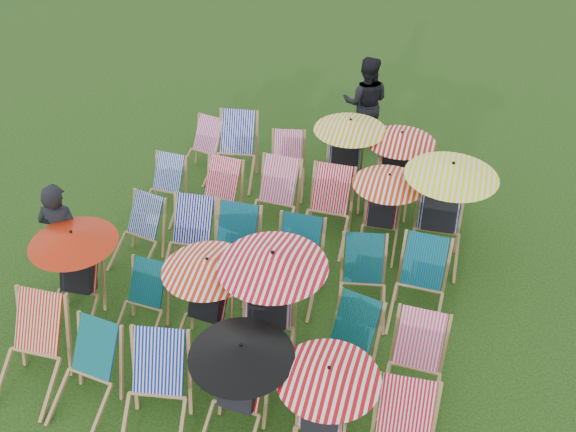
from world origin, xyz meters
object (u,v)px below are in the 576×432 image
(deckchair_0, at_px, (28,353))
(person_rear, at_px, (366,103))
(deckchair_29, at_px, (440,192))
(person_left, at_px, (63,236))

(deckchair_0, relative_size, person_rear, 0.62)
(deckchair_29, relative_size, person_rear, 0.51)
(deckchair_29, relative_size, person_left, 0.54)
(deckchair_0, distance_m, person_left, 1.68)
(person_left, distance_m, person_rear, 5.48)
(deckchair_0, bearing_deg, person_rear, 66.06)
(deckchair_29, distance_m, person_rear, 2.32)
(deckchair_29, height_order, person_rear, person_rear)
(deckchair_29, bearing_deg, person_left, -150.70)
(deckchair_0, bearing_deg, deckchair_29, 46.26)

